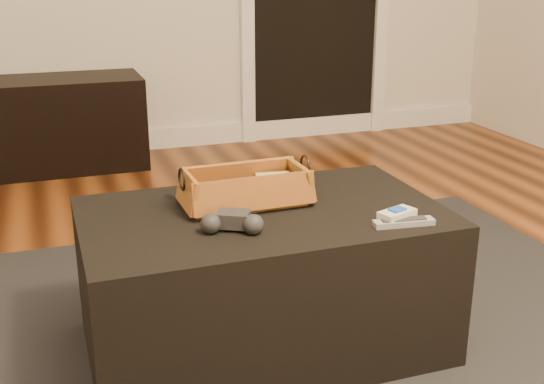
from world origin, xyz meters
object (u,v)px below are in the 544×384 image
object	(u,v)px
media_cabinet	(24,126)
wicker_basket	(246,190)
cream_gadget	(397,216)
ottoman	(263,279)
game_controller	(233,222)
tv_remote	(241,199)
silver_remote	(404,222)

from	to	relation	value
media_cabinet	wicker_basket	size ratio (longest dim) A/B	3.37
wicker_basket	cream_gadget	size ratio (longest dim) A/B	3.26
ottoman	cream_gadget	world-z (taller)	cream_gadget
media_cabinet	ottoman	xyz separation A→B (m)	(0.65, -2.12, -0.03)
ottoman	game_controller	distance (m)	0.29
wicker_basket	cream_gadget	xyz separation A→B (m)	(0.34, -0.26, -0.03)
game_controller	cream_gadget	size ratio (longest dim) A/B	1.49
media_cabinet	wicker_basket	distance (m)	2.16
game_controller	cream_gadget	xyz separation A→B (m)	(0.43, -0.08, -0.01)
ottoman	tv_remote	xyz separation A→B (m)	(-0.05, 0.05, 0.23)
tv_remote	game_controller	bearing A→B (deg)	-120.55
media_cabinet	silver_remote	xyz separation A→B (m)	(0.96, -2.35, 0.19)
ottoman	game_controller	xyz separation A→B (m)	(-0.12, -0.12, 0.24)
ottoman	silver_remote	world-z (taller)	silver_remote
cream_gadget	media_cabinet	bearing A→B (deg)	112.43
tv_remote	game_controller	world-z (taller)	game_controller
cream_gadget	game_controller	bearing A→B (deg)	169.90
media_cabinet	game_controller	distance (m)	2.31
wicker_basket	silver_remote	size ratio (longest dim) A/B	2.23
ottoman	wicker_basket	bearing A→B (deg)	112.90
ottoman	cream_gadget	size ratio (longest dim) A/B	8.74
media_cabinet	ottoman	distance (m)	2.22
media_cabinet	cream_gadget	world-z (taller)	media_cabinet
wicker_basket	media_cabinet	bearing A→B (deg)	106.73
tv_remote	wicker_basket	size ratio (longest dim) A/B	0.52
media_cabinet	silver_remote	world-z (taller)	media_cabinet
media_cabinet	silver_remote	size ratio (longest dim) A/B	7.53
ottoman	cream_gadget	bearing A→B (deg)	-32.22
tv_remote	wicker_basket	distance (m)	0.03
wicker_basket	game_controller	xyz separation A→B (m)	(-0.09, -0.19, -0.02)
media_cabinet	tv_remote	world-z (taller)	media_cabinet
tv_remote	silver_remote	bearing A→B (deg)	-44.71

